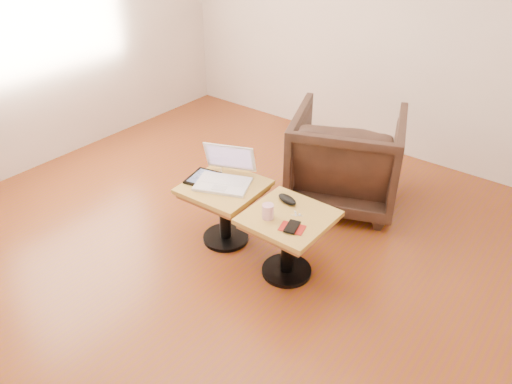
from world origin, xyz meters
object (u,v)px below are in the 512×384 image
Objects in this scene: striped_cup at (268,211)px; laptop at (225,175)px; side_table_right at (288,230)px; armchair at (346,158)px; side_table_left at (224,199)px.

laptop is at bearing 160.88° from striped_cup.
armchair reaches higher than side_table_right.
side_table_left is 0.17m from laptop.
armchair is (-0.16, 1.00, 0.04)m from side_table_right.
side_table_right is 5.39× the size of striped_cup.
side_table_left is 1.05× the size of side_table_right.
laptop is at bearing 44.21° from armchair.
armchair is at bearing 43.45° from laptop.
laptop reaches higher than side_table_right.
armchair is at bearing 93.76° from striped_cup.
side_table_right is 0.60m from laptop.
armchair reaches higher than laptop.
striped_cup is (-0.09, -0.10, 0.16)m from side_table_right.
laptop is at bearing 173.02° from side_table_right.
armchair reaches higher than striped_cup.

